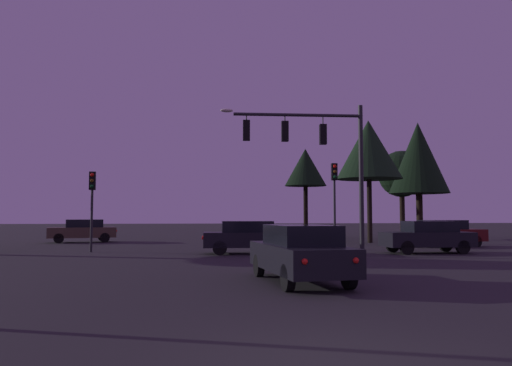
{
  "coord_description": "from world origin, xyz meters",
  "views": [
    {
      "loc": [
        -1.78,
        -5.73,
        1.76
      ],
      "look_at": [
        1.42,
        17.34,
        3.31
      ],
      "focal_mm": 34.74,
      "sensor_mm": 36.0,
      "label": 1
    }
  ],
  "objects_px": {
    "traffic_signal_mast_arm": "(316,148)",
    "traffic_light_corner_left": "(92,195)",
    "tree_behind_sign": "(369,150)",
    "tree_center_horizon": "(418,158)",
    "car_nearside_lane": "(300,252)",
    "car_crossing_left": "(427,236)",
    "traffic_light_corner_right": "(335,188)",
    "tree_right_cluster": "(305,168)",
    "car_crossing_right": "(249,237)",
    "tree_left_far": "(402,174)",
    "car_parked_lot": "(82,230)",
    "car_far_lane": "(444,233)"
  },
  "relations": [
    {
      "from": "car_crossing_left",
      "to": "tree_left_far",
      "type": "relative_size",
      "value": 0.58
    },
    {
      "from": "traffic_light_corner_left",
      "to": "car_parked_lot",
      "type": "distance_m",
      "value": 9.84
    },
    {
      "from": "traffic_light_corner_left",
      "to": "traffic_light_corner_right",
      "type": "relative_size",
      "value": 0.87
    },
    {
      "from": "car_nearside_lane",
      "to": "tree_left_far",
      "type": "height_order",
      "value": "tree_left_far"
    },
    {
      "from": "traffic_light_corner_right",
      "to": "car_crossing_left",
      "type": "height_order",
      "value": "traffic_light_corner_right"
    },
    {
      "from": "car_nearside_lane",
      "to": "car_crossing_right",
      "type": "height_order",
      "value": "same"
    },
    {
      "from": "traffic_light_corner_right",
      "to": "tree_left_far",
      "type": "bearing_deg",
      "value": 54.53
    },
    {
      "from": "tree_behind_sign",
      "to": "tree_center_horizon",
      "type": "bearing_deg",
      "value": 32.39
    },
    {
      "from": "traffic_signal_mast_arm",
      "to": "car_crossing_left",
      "type": "height_order",
      "value": "traffic_signal_mast_arm"
    },
    {
      "from": "car_parked_lot",
      "to": "tree_center_horizon",
      "type": "height_order",
      "value": "tree_center_horizon"
    },
    {
      "from": "car_crossing_left",
      "to": "tree_left_far",
      "type": "height_order",
      "value": "tree_left_far"
    },
    {
      "from": "car_parked_lot",
      "to": "car_crossing_left",
      "type": "bearing_deg",
      "value": -33.98
    },
    {
      "from": "car_crossing_left",
      "to": "tree_behind_sign",
      "type": "bearing_deg",
      "value": 86.06
    },
    {
      "from": "car_parked_lot",
      "to": "tree_left_far",
      "type": "bearing_deg",
      "value": 11.93
    },
    {
      "from": "car_nearside_lane",
      "to": "car_crossing_left",
      "type": "height_order",
      "value": "same"
    },
    {
      "from": "car_crossing_right",
      "to": "traffic_light_corner_left",
      "type": "bearing_deg",
      "value": 164.93
    },
    {
      "from": "traffic_light_corner_left",
      "to": "car_crossing_left",
      "type": "xyz_separation_m",
      "value": [
        15.9,
        -2.92,
        -2.01
      ]
    },
    {
      "from": "tree_left_far",
      "to": "traffic_light_corner_left",
      "type": "bearing_deg",
      "value": -147.12
    },
    {
      "from": "traffic_signal_mast_arm",
      "to": "traffic_light_corner_left",
      "type": "height_order",
      "value": "traffic_signal_mast_arm"
    },
    {
      "from": "traffic_signal_mast_arm",
      "to": "car_far_lane",
      "type": "bearing_deg",
      "value": 31.71
    },
    {
      "from": "traffic_light_corner_right",
      "to": "car_crossing_right",
      "type": "xyz_separation_m",
      "value": [
        -4.81,
        -2.21,
        -2.41
      ]
    },
    {
      "from": "car_crossing_left",
      "to": "tree_left_far",
      "type": "distance_m",
      "value": 19.31
    },
    {
      "from": "traffic_signal_mast_arm",
      "to": "tree_left_far",
      "type": "height_order",
      "value": "tree_left_far"
    },
    {
      "from": "traffic_signal_mast_arm",
      "to": "car_far_lane",
      "type": "distance_m",
      "value": 11.25
    },
    {
      "from": "car_crossing_left",
      "to": "car_far_lane",
      "type": "xyz_separation_m",
      "value": [
        3.31,
        4.48,
        0.0
      ]
    },
    {
      "from": "traffic_light_corner_right",
      "to": "tree_behind_sign",
      "type": "height_order",
      "value": "tree_behind_sign"
    },
    {
      "from": "car_nearside_lane",
      "to": "tree_behind_sign",
      "type": "height_order",
      "value": "tree_behind_sign"
    },
    {
      "from": "car_crossing_left",
      "to": "car_crossing_right",
      "type": "distance_m",
      "value": 8.43
    },
    {
      "from": "traffic_signal_mast_arm",
      "to": "tree_right_cluster",
      "type": "distance_m",
      "value": 18.08
    },
    {
      "from": "tree_behind_sign",
      "to": "traffic_light_corner_right",
      "type": "bearing_deg",
      "value": -124.98
    },
    {
      "from": "tree_left_far",
      "to": "car_crossing_left",
      "type": "bearing_deg",
      "value": -110.95
    },
    {
      "from": "traffic_light_corner_left",
      "to": "tree_center_horizon",
      "type": "bearing_deg",
      "value": 23.51
    },
    {
      "from": "traffic_light_corner_left",
      "to": "car_crossing_right",
      "type": "height_order",
      "value": "traffic_light_corner_left"
    },
    {
      "from": "traffic_signal_mast_arm",
      "to": "traffic_light_corner_left",
      "type": "bearing_deg",
      "value": 158.79
    },
    {
      "from": "car_nearside_lane",
      "to": "tree_left_far",
      "type": "bearing_deg",
      "value": 60.72
    },
    {
      "from": "traffic_signal_mast_arm",
      "to": "tree_left_far",
      "type": "xyz_separation_m",
      "value": [
        12.37,
        18.6,
        0.53
      ]
    },
    {
      "from": "traffic_light_corner_left",
      "to": "car_far_lane",
      "type": "relative_size",
      "value": 0.86
    },
    {
      "from": "car_crossing_left",
      "to": "car_far_lane",
      "type": "height_order",
      "value": "same"
    },
    {
      "from": "car_nearside_lane",
      "to": "tree_center_horizon",
      "type": "height_order",
      "value": "tree_center_horizon"
    },
    {
      "from": "traffic_light_corner_left",
      "to": "car_parked_lot",
      "type": "relative_size",
      "value": 0.85
    },
    {
      "from": "car_far_lane",
      "to": "car_parked_lot",
      "type": "distance_m",
      "value": 22.89
    },
    {
      "from": "tree_left_far",
      "to": "tree_center_horizon",
      "type": "xyz_separation_m",
      "value": [
        -1.03,
        -5.23,
        0.75
      ]
    },
    {
      "from": "car_nearside_lane",
      "to": "car_crossing_left",
      "type": "relative_size",
      "value": 1.1
    },
    {
      "from": "traffic_light_corner_right",
      "to": "car_far_lane",
      "type": "relative_size",
      "value": 0.99
    },
    {
      "from": "traffic_light_corner_left",
      "to": "tree_behind_sign",
      "type": "bearing_deg",
      "value": 20.52
    },
    {
      "from": "car_parked_lot",
      "to": "tree_left_far",
      "type": "height_order",
      "value": "tree_left_far"
    },
    {
      "from": "traffic_light_corner_right",
      "to": "tree_behind_sign",
      "type": "relative_size",
      "value": 0.56
    },
    {
      "from": "car_crossing_left",
      "to": "car_crossing_right",
      "type": "bearing_deg",
      "value": 173.9
    },
    {
      "from": "traffic_light_corner_right",
      "to": "car_crossing_right",
      "type": "relative_size",
      "value": 1.01
    },
    {
      "from": "traffic_light_corner_right",
      "to": "tree_center_horizon",
      "type": "distance_m",
      "value": 13.36
    }
  ]
}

